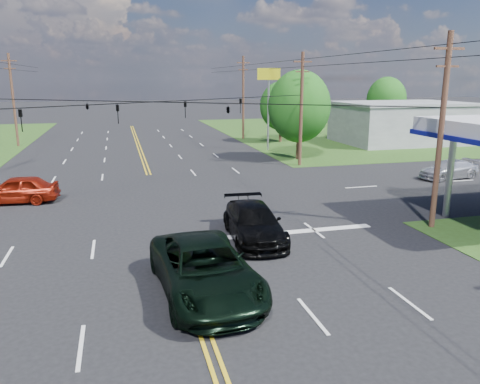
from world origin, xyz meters
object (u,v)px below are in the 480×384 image
object	(u,v)px
tree_far_r	(386,99)
suv_black	(254,223)
pole_right_far	(243,97)
tree_right_a	(299,106)
pickup_dkgreen	(205,269)
retail_ne	(401,124)
pole_left_far	(13,99)
pole_se	(441,130)
tree_right_b	(281,106)
pole_ne	(301,108)

from	to	relation	value
tree_far_r	suv_black	distance (m)	49.11
pole_right_far	suv_black	distance (m)	37.91
tree_right_a	pickup_dkgreen	size ratio (longest dim) A/B	1.23
retail_ne	pole_left_far	world-z (taller)	pole_left_far
pole_se	tree_right_b	size ratio (longest dim) A/B	1.34
suv_black	pole_left_far	bearing A→B (deg)	118.34
tree_far_r	suv_black	bearing A→B (deg)	-128.16
pole_se	pole_right_far	bearing A→B (deg)	90.00
retail_ne	pickup_dkgreen	xyz separation A→B (m)	(-29.50, -33.55, -1.27)
tree_right_b	tree_far_r	distance (m)	18.50
retail_ne	pole_right_far	size ratio (longest dim) A/B	1.40
tree_right_b	pickup_dkgreen	distance (m)	40.95
retail_ne	tree_right_a	size ratio (longest dim) A/B	1.71
retail_ne	pickup_dkgreen	size ratio (longest dim) A/B	2.10
pole_right_far	tree_right_a	distance (m)	16.03
tree_right_a	tree_right_b	distance (m)	12.27
pole_left_far	pickup_dkgreen	world-z (taller)	pole_left_far
pole_se	tree_far_r	size ratio (longest dim) A/B	1.25
pole_right_far	pole_ne	bearing A→B (deg)	-90.00
pickup_dkgreen	suv_black	bearing A→B (deg)	53.61
tree_far_r	pickup_dkgreen	size ratio (longest dim) A/B	1.15
tree_far_r	pole_right_far	bearing A→B (deg)	-174.56
pole_left_far	pole_right_far	world-z (taller)	same
pole_se	pickup_dkgreen	distance (m)	13.89
pole_ne	pole_left_far	size ratio (longest dim) A/B	0.95
pole_se	pickup_dkgreen	size ratio (longest dim) A/B	1.43
pole_left_far	pole_ne	bearing A→B (deg)	-36.16
tree_right_b	suv_black	distance (m)	35.08
tree_right_b	pole_right_far	bearing A→B (deg)	131.19
tree_far_r	pole_left_far	bearing A→B (deg)	-177.56
pole_left_far	tree_far_r	distance (m)	47.05
tree_right_a	tree_right_b	bearing A→B (deg)	78.23
pole_left_far	pole_right_far	xyz separation A→B (m)	(26.00, 0.00, 0.00)
suv_black	retail_ne	bearing A→B (deg)	51.05
tree_right_b	pole_left_far	bearing A→B (deg)	172.28
retail_ne	pickup_dkgreen	world-z (taller)	retail_ne
tree_far_r	pickup_dkgreen	world-z (taller)	tree_far_r
pole_left_far	pole_se	bearing A→B (deg)	-54.90
retail_ne	pole_right_far	xyz separation A→B (m)	(-17.00, 8.00, 2.97)
retail_ne	tree_far_r	size ratio (longest dim) A/B	1.83
tree_right_a	suv_black	size ratio (longest dim) A/B	1.45
pole_se	tree_far_r	bearing A→B (deg)	61.70
retail_ne	pole_left_far	xyz separation A→B (m)	(-43.00, 8.00, 2.97)
retail_ne	tree_right_b	world-z (taller)	tree_right_b
pole_se	pole_right_far	size ratio (longest dim) A/B	0.95
pole_ne	pole_right_far	xyz separation A→B (m)	(0.00, 19.00, 0.25)
pole_ne	pickup_dkgreen	world-z (taller)	pole_ne
pole_se	tree_far_r	world-z (taller)	pole_se
pole_se	tree_right_b	distance (m)	33.19
tree_far_r	pole_ne	bearing A→B (deg)	-135.00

